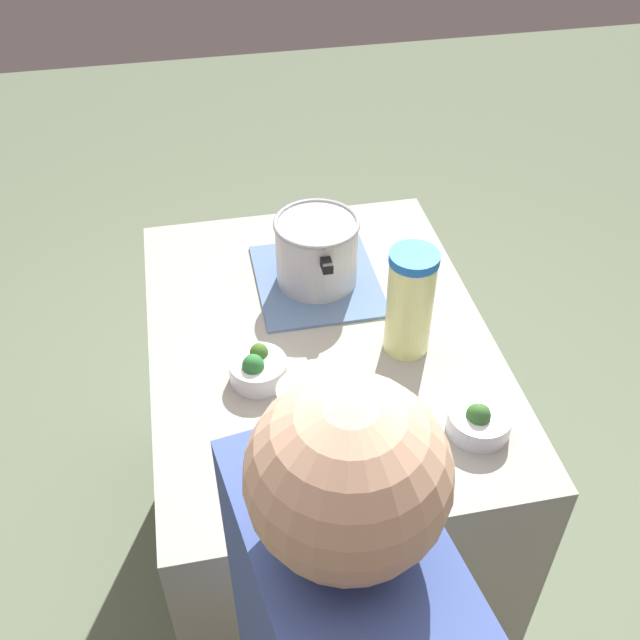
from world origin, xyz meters
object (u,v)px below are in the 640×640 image
(cooking_pot, at_px, (317,250))
(broccoli_bowl_center, at_px, (258,368))
(lemonade_pitcher, at_px, (410,302))
(broccoli_bowl_front, at_px, (479,420))
(mason_jar, at_px, (356,447))

(cooking_pot, relative_size, broccoli_bowl_center, 2.20)
(cooking_pot, xyz_separation_m, broccoli_bowl_center, (0.31, -0.19, -0.07))
(lemonade_pitcher, bearing_deg, broccoli_bowl_front, 15.17)
(cooking_pot, distance_m, broccoli_bowl_front, 0.60)
(mason_jar, xyz_separation_m, broccoli_bowl_center, (-0.28, -0.15, -0.04))
(cooking_pot, distance_m, lemonade_pitcher, 0.32)
(mason_jar, relative_size, broccoli_bowl_center, 1.11)
(lemonade_pitcher, distance_m, broccoli_bowl_front, 0.30)
(broccoli_bowl_center, bearing_deg, mason_jar, 27.99)
(lemonade_pitcher, height_order, broccoli_bowl_front, lemonade_pitcher)
(lemonade_pitcher, height_order, broccoli_bowl_center, lemonade_pitcher)
(lemonade_pitcher, xyz_separation_m, broccoli_bowl_center, (0.04, -0.35, -0.10))
(lemonade_pitcher, bearing_deg, cooking_pot, -150.73)
(cooking_pot, distance_m, broccoli_bowl_center, 0.37)
(broccoli_bowl_front, bearing_deg, cooking_pot, -157.38)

